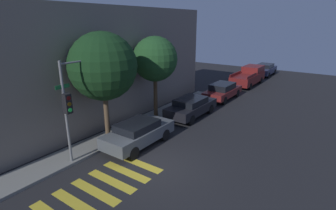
{
  "coord_description": "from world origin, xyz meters",
  "views": [
    {
      "loc": [
        -8.41,
        -6.74,
        6.52
      ],
      "look_at": [
        4.08,
        2.1,
        1.6
      ],
      "focal_mm": 28.0,
      "sensor_mm": 36.0,
      "label": 1
    }
  ],
  "objects_px": {
    "traffic_light_pole": "(74,95)",
    "tree_near_corner": "(103,67)",
    "sedan_near_corner": "(139,133)",
    "sedan_far_end": "(223,91)",
    "sedan_tail_of_row": "(265,69)",
    "sedan_middle": "(191,106)",
    "tree_midblock": "(155,59)",
    "pickup_truck": "(249,76)"
  },
  "relations": [
    {
      "from": "pickup_truck",
      "to": "traffic_light_pole",
      "type": "bearing_deg",
      "value": 176.47
    },
    {
      "from": "sedan_near_corner",
      "to": "sedan_tail_of_row",
      "type": "xyz_separation_m",
      "value": [
        23.73,
        -0.0,
        0.03
      ]
    },
    {
      "from": "sedan_middle",
      "to": "pickup_truck",
      "type": "distance_m",
      "value": 12.1
    },
    {
      "from": "sedan_near_corner",
      "to": "tree_midblock",
      "type": "relative_size",
      "value": 0.76
    },
    {
      "from": "pickup_truck",
      "to": "tree_near_corner",
      "type": "height_order",
      "value": "tree_near_corner"
    },
    {
      "from": "sedan_near_corner",
      "to": "sedan_far_end",
      "type": "xyz_separation_m",
      "value": [
        10.98,
        0.0,
        -0.0
      ]
    },
    {
      "from": "tree_near_corner",
      "to": "tree_midblock",
      "type": "distance_m",
      "value": 4.4
    },
    {
      "from": "traffic_light_pole",
      "to": "sedan_middle",
      "type": "bearing_deg",
      "value": -8.52
    },
    {
      "from": "tree_near_corner",
      "to": "sedan_middle",
      "type": "bearing_deg",
      "value": -16.04
    },
    {
      "from": "pickup_truck",
      "to": "tree_midblock",
      "type": "relative_size",
      "value": 1.01
    },
    {
      "from": "traffic_light_pole",
      "to": "sedan_tail_of_row",
      "type": "xyz_separation_m",
      "value": [
        26.59,
        -1.27,
        -2.54
      ]
    },
    {
      "from": "sedan_near_corner",
      "to": "sedan_tail_of_row",
      "type": "distance_m",
      "value": 23.73
    },
    {
      "from": "sedan_near_corner",
      "to": "pickup_truck",
      "type": "xyz_separation_m",
      "value": [
        17.71,
        0.0,
        0.18
      ]
    },
    {
      "from": "tree_near_corner",
      "to": "tree_midblock",
      "type": "height_order",
      "value": "tree_near_corner"
    },
    {
      "from": "sedan_near_corner",
      "to": "sedan_middle",
      "type": "relative_size",
      "value": 0.96
    },
    {
      "from": "sedan_far_end",
      "to": "sedan_middle",
      "type": "bearing_deg",
      "value": -180.0
    },
    {
      "from": "traffic_light_pole",
      "to": "sedan_far_end",
      "type": "bearing_deg",
      "value": -5.23
    },
    {
      "from": "traffic_light_pole",
      "to": "sedan_middle",
      "type": "xyz_separation_m",
      "value": [
        8.47,
        -1.27,
        -2.57
      ]
    },
    {
      "from": "sedan_near_corner",
      "to": "sedan_middle",
      "type": "bearing_deg",
      "value": 0.0
    },
    {
      "from": "traffic_light_pole",
      "to": "sedan_far_end",
      "type": "xyz_separation_m",
      "value": [
        13.84,
        -1.27,
        -2.57
      ]
    },
    {
      "from": "sedan_middle",
      "to": "sedan_near_corner",
      "type": "bearing_deg",
      "value": 180.0
    },
    {
      "from": "sedan_far_end",
      "to": "tree_near_corner",
      "type": "xyz_separation_m",
      "value": [
        -11.57,
        1.78,
        3.51
      ]
    },
    {
      "from": "tree_midblock",
      "to": "sedan_middle",
      "type": "bearing_deg",
      "value": -44.8
    },
    {
      "from": "tree_midblock",
      "to": "sedan_far_end",
      "type": "bearing_deg",
      "value": -13.96
    },
    {
      "from": "sedan_near_corner",
      "to": "sedan_middle",
      "type": "xyz_separation_m",
      "value": [
        5.61,
        0.0,
        -0.01
      ]
    },
    {
      "from": "sedan_far_end",
      "to": "tree_midblock",
      "type": "bearing_deg",
      "value": 166.04
    },
    {
      "from": "pickup_truck",
      "to": "sedan_far_end",
      "type": "bearing_deg",
      "value": 180.0
    },
    {
      "from": "traffic_light_pole",
      "to": "sedan_middle",
      "type": "relative_size",
      "value": 1.1
    },
    {
      "from": "traffic_light_pole",
      "to": "tree_near_corner",
      "type": "relative_size",
      "value": 0.81
    },
    {
      "from": "sedan_tail_of_row",
      "to": "traffic_light_pole",
      "type": "bearing_deg",
      "value": 177.27
    },
    {
      "from": "sedan_far_end",
      "to": "tree_near_corner",
      "type": "distance_m",
      "value": 12.22
    },
    {
      "from": "traffic_light_pole",
      "to": "sedan_far_end",
      "type": "distance_m",
      "value": 14.13
    },
    {
      "from": "tree_near_corner",
      "to": "sedan_near_corner",
      "type": "bearing_deg",
      "value": -71.67
    },
    {
      "from": "sedan_near_corner",
      "to": "pickup_truck",
      "type": "distance_m",
      "value": 17.71
    },
    {
      "from": "pickup_truck",
      "to": "sedan_near_corner",
      "type": "bearing_deg",
      "value": 180.0
    },
    {
      "from": "tree_midblock",
      "to": "sedan_near_corner",
      "type": "bearing_deg",
      "value": -154.96
    },
    {
      "from": "sedan_near_corner",
      "to": "sedan_tail_of_row",
      "type": "bearing_deg",
      "value": -0.0
    },
    {
      "from": "traffic_light_pole",
      "to": "tree_near_corner",
      "type": "height_order",
      "value": "tree_near_corner"
    },
    {
      "from": "sedan_near_corner",
      "to": "pickup_truck",
      "type": "bearing_deg",
      "value": 0.0
    },
    {
      "from": "sedan_middle",
      "to": "tree_near_corner",
      "type": "xyz_separation_m",
      "value": [
        -6.2,
        1.78,
        3.51
      ]
    },
    {
      "from": "traffic_light_pole",
      "to": "sedan_far_end",
      "type": "height_order",
      "value": "traffic_light_pole"
    },
    {
      "from": "traffic_light_pole",
      "to": "sedan_middle",
      "type": "height_order",
      "value": "traffic_light_pole"
    }
  ]
}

